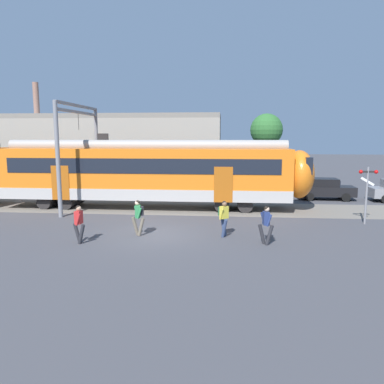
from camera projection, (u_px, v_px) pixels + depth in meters
ground_plane at (153, 234)px, 17.54m from camera, size 160.00×160.00×0.00m
pedestrian_red at (79, 221)px, 15.96m from camera, size 0.63×0.56×1.67m
pedestrian_green at (138, 215)px, 17.22m from camera, size 0.68×0.54×1.67m
pedestrian_yellow at (224, 215)px, 17.02m from camera, size 0.51×0.70×1.67m
pedestrian_navy at (266, 222)px, 15.79m from camera, size 0.67×0.54×1.67m
parked_car_black at (325, 189)px, 27.07m from camera, size 4.06×1.87×1.54m
catenary_gantry at (79, 140)px, 23.81m from camera, size 0.24×6.64×6.53m
crossing_signal at (367, 186)px, 19.33m from camera, size 0.96×0.22×3.00m
background_building at (105, 152)px, 32.87m from camera, size 20.16×5.00×9.20m
street_tree_right at (266, 130)px, 35.60m from camera, size 3.08×3.08×6.69m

